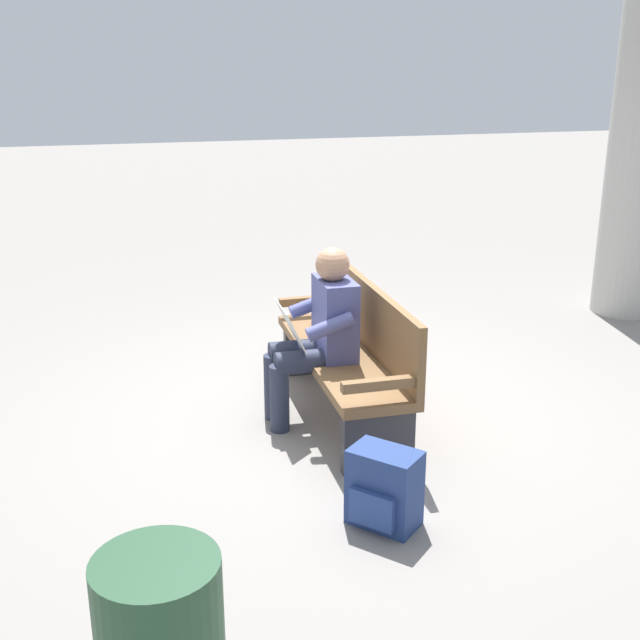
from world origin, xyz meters
TOP-DOWN VIEW (x-y plane):
  - ground_plane at (0.00, 0.00)m, footprint 40.00×40.00m
  - bench_near at (-0.00, -0.07)m, footprint 1.82×0.55m
  - person_seated at (-0.03, 0.16)m, footprint 0.58×0.58m
  - backpack at (-1.35, 0.21)m, footprint 0.41×0.40m

SIDE VIEW (x-z plane):
  - ground_plane at x=0.00m, z-range 0.00..0.00m
  - backpack at x=-1.35m, z-range 0.00..0.41m
  - bench_near at x=0.00m, z-range 0.01..0.91m
  - person_seated at x=-0.03m, z-range 0.04..1.22m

